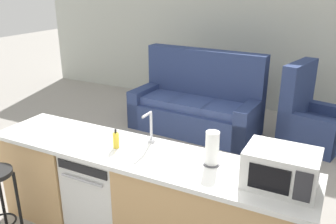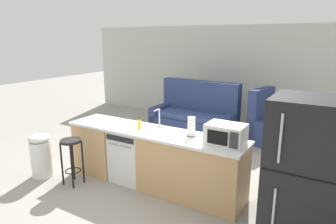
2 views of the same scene
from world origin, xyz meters
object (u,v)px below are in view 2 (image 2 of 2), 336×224
object	(u,v)px
paper_towel_roll	(191,127)
refrigerator	(304,182)
stove_range	(312,178)
trash_bin	(41,155)
armchair	(268,128)
bar_stool	(72,152)
microwave	(226,134)
soap_bottle	(139,124)
couch	(195,118)
kettle	(332,139)
dishwasher	(132,155)

from	to	relation	value
paper_towel_roll	refrigerator	bearing A→B (deg)	-21.73
stove_range	trash_bin	bearing A→B (deg)	-162.42
stove_range	armchair	bearing A→B (deg)	115.13
bar_stool	microwave	bearing A→B (deg)	15.25
stove_range	bar_stool	bearing A→B (deg)	-160.52
microwave	refrigerator	bearing A→B (deg)	-27.96
soap_bottle	trash_bin	distance (m)	1.78
trash_bin	armchair	distance (m)	4.62
couch	armchair	distance (m)	1.67
refrigerator	armchair	bearing A→B (deg)	107.83
couch	armchair	xyz separation A→B (m)	(1.66, 0.24, -0.04)
soap_bottle	bar_stool	xyz separation A→B (m)	(-0.88, -0.60, -0.44)
microwave	couch	xyz separation A→B (m)	(-1.75, 2.71, -0.65)
paper_towel_roll	armchair	world-z (taller)	armchair
soap_bottle	armchair	world-z (taller)	armchair
couch	kettle	bearing A→B (deg)	-34.51
dishwasher	stove_range	size ratio (longest dim) A/B	0.93
kettle	trash_bin	bearing A→B (deg)	-161.45
microwave	trash_bin	world-z (taller)	microwave
paper_towel_roll	couch	xyz separation A→B (m)	(-1.20, 2.63, -0.64)
armchair	paper_towel_roll	bearing A→B (deg)	-99.01
couch	armchair	bearing A→B (deg)	8.15
kettle	bar_stool	world-z (taller)	kettle
stove_range	trash_bin	world-z (taller)	stove_range
stove_range	kettle	bearing A→B (deg)	37.71
dishwasher	armchair	distance (m)	3.29
refrigerator	soap_bottle	xyz separation A→B (m)	(-2.43, 0.53, 0.11)
microwave	bar_stool	bearing A→B (deg)	-164.75
bar_stool	couch	size ratio (longest dim) A/B	0.36
stove_range	kettle	distance (m)	0.58
paper_towel_roll	couch	distance (m)	2.96
trash_bin	kettle	bearing A→B (deg)	18.55
paper_towel_roll	bar_stool	world-z (taller)	paper_towel_roll
refrigerator	kettle	xyz separation A→B (m)	(0.17, 1.23, 0.12)
trash_bin	refrigerator	bearing A→B (deg)	2.28
refrigerator	trash_bin	size ratio (longest dim) A/B	2.34
paper_towel_roll	armchair	xyz separation A→B (m)	(0.45, 2.86, -0.69)
bar_stool	couch	world-z (taller)	couch
dishwasher	microwave	bearing A→B (deg)	-0.05
couch	paper_towel_roll	bearing A→B (deg)	-65.41
trash_bin	armchair	size ratio (longest dim) A/B	0.62
dishwasher	armchair	bearing A→B (deg)	63.36
soap_bottle	trash_bin	xyz separation A→B (m)	(-1.53, -0.69, -0.59)
dishwasher	kettle	xyz separation A→B (m)	(2.77, 0.68, 0.56)
trash_bin	couch	xyz separation A→B (m)	(1.18, 3.41, 0.02)
bar_stool	armchair	world-z (taller)	armchair
stove_range	soap_bottle	size ratio (longest dim) A/B	5.11
dishwasher	trash_bin	world-z (taller)	dishwasher
stove_range	armchair	world-z (taller)	armchair
soap_bottle	couch	xyz separation A→B (m)	(-0.35, 2.72, -0.58)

